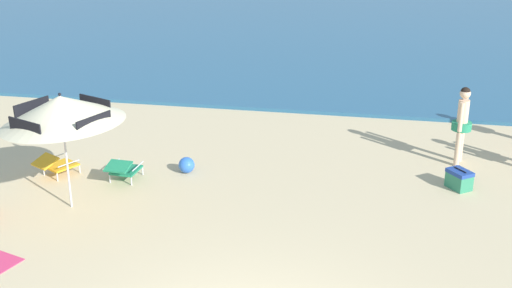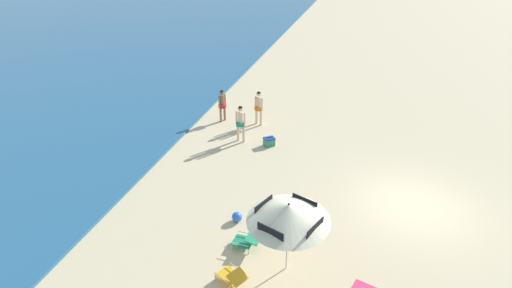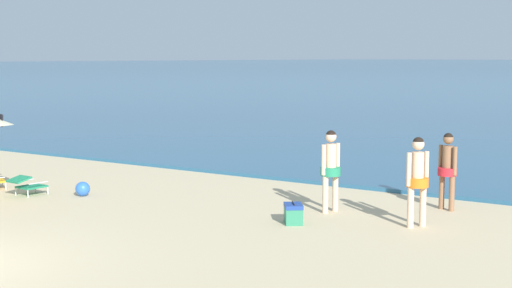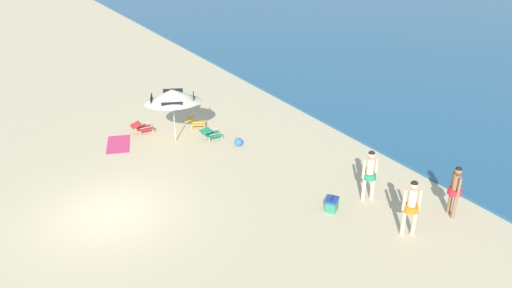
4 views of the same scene
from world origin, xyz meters
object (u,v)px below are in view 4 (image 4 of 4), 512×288
Objects in this scene: lounge_chair_facing_sea at (142,127)px; person_standing_near_shore at (370,172)px; person_wading_in at (455,188)px; beach_ball at (239,142)px; lounge_chair_under_umbrella at (211,133)px; cooler_box at (332,204)px; beach_towel at (118,144)px; lounge_chair_beside_umbrella at (196,122)px; person_standing_beside at (411,204)px; beach_umbrella_striped_main at (172,96)px.

person_standing_near_shore reaches higher than lounge_chair_facing_sea.
person_wading_in reaches higher than beach_ball.
lounge_chair_under_umbrella is 1.36m from beach_ball.
beach_towel is (-8.35, -4.46, -0.20)m from cooler_box.
lounge_chair_facing_sea is at bearing -132.71° from lounge_chair_under_umbrella.
lounge_chair_beside_umbrella is 2.79m from beach_ball.
beach_umbrella_striped_main is at bearing -160.71° from person_standing_beside.
lounge_chair_beside_umbrella reaches higher than beach_ball.
lounge_chair_under_umbrella is 3.80m from beach_towel.
beach_umbrella_striped_main reaches higher than lounge_chair_under_umbrella.
cooler_box is (6.91, 0.94, -0.08)m from lounge_chair_under_umbrella.
beach_umbrella_striped_main is 2.38m from lounge_chair_beside_umbrella.
lounge_chair_under_umbrella reaches higher than beach_towel.
beach_ball is at bearing -157.44° from person_wading_in.
lounge_chair_under_umbrella is 1.47× the size of cooler_box.
lounge_chair_facing_sea is at bearing -149.26° from beach_umbrella_striped_main.
person_standing_near_shore is 5.07× the size of beach_ball.
beach_towel is at bearing -112.29° from lounge_chair_under_umbrella.
person_wading_in is (9.57, 5.30, -1.01)m from beach_umbrella_striped_main.
lounge_chair_facing_sea is 12.02m from person_standing_beside.
person_standing_near_shore is at bearing 18.40° from lounge_chair_under_umbrella.
lounge_chair_beside_umbrella is (-0.97, 1.34, -1.71)m from beach_umbrella_striped_main.
beach_umbrella_striped_main is at bearing -151.03° from person_wading_in.
lounge_chair_beside_umbrella is 8.48m from cooler_box.
beach_umbrella_striped_main is 1.50× the size of person_wading_in.
lounge_chair_facing_sea is at bearing 118.75° from beach_towel.
lounge_chair_facing_sea reaches higher than cooler_box.
beach_umbrella_striped_main is 1.43× the size of person_standing_beside.
beach_umbrella_striped_main is 8.47m from person_standing_near_shore.
lounge_chair_beside_umbrella reaches higher than cooler_box.
person_standing_beside reaches higher than beach_towel.
person_standing_beside reaches higher than person_wading_in.
person_wading_in is (-0.07, 1.93, -0.05)m from person_standing_beside.
beach_umbrella_striped_main is 2.49m from lounge_chair_facing_sea.
beach_towel is (-10.46, -7.45, -0.97)m from person_wading_in.
beach_umbrella_striped_main is 7.27× the size of beach_ball.
beach_towel is (-10.53, -5.53, -1.03)m from person_standing_beside.
person_standing_beside is (10.61, 2.04, 0.76)m from lounge_chair_beside_umbrella.
beach_umbrella_striped_main is 1.42× the size of beach_towel.
person_standing_near_shore is 0.99× the size of beach_towel.
beach_towel is at bearing -152.31° from person_standing_beside.
beach_ball is at bearing 14.64° from lounge_chair_beside_umbrella.
beach_umbrella_striped_main is 1.44× the size of person_standing_near_shore.
lounge_chair_under_umbrella is at bearing 67.94° from beach_umbrella_striped_main.
lounge_chair_beside_umbrella is at bearing -179.17° from lounge_chair_under_umbrella.
cooler_box reaches higher than beach_towel.
lounge_chair_facing_sea is at bearing -153.14° from person_standing_near_shore.
cooler_box is at bearing 7.78° from lounge_chair_under_umbrella.
lounge_chair_beside_umbrella reaches higher than lounge_chair_under_umbrella.
beach_umbrella_striped_main reaches higher than person_wading_in.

